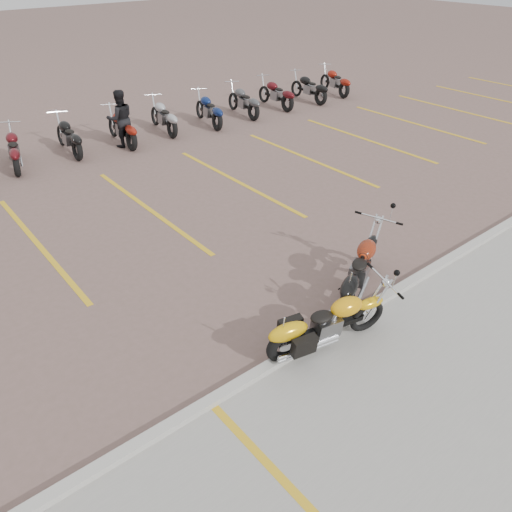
{
  "coord_description": "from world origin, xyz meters",
  "views": [
    {
      "loc": [
        -4.87,
        -6.18,
        5.58
      ],
      "look_at": [
        -0.06,
        -0.25,
        0.75
      ],
      "focal_mm": 35.0,
      "sensor_mm": 36.0,
      "label": 1
    }
  ],
  "objects": [
    {
      "name": "ground",
      "position": [
        0.0,
        0.0,
        0.0
      ],
      "size": [
        100.0,
        100.0,
        0.0
      ],
      "primitive_type": "plane",
      "color": "#705550",
      "rests_on": "ground"
    },
    {
      "name": "concrete_apron",
      "position": [
        0.0,
        -4.5,
        0.01
      ],
      "size": [
        60.0,
        5.0,
        0.01
      ],
      "primitive_type": "cube",
      "color": "#9E9B93",
      "rests_on": "ground"
    },
    {
      "name": "bg_bike_row",
      "position": [
        0.8,
        8.8,
        0.55
      ],
      "size": [
        22.4,
        2.08,
        1.1
      ],
      "color": "black",
      "rests_on": "ground"
    },
    {
      "name": "person_b",
      "position": [
        1.57,
        8.49,
        0.89
      ],
      "size": [
        0.98,
        0.83,
        1.77
      ],
      "primitive_type": "imported",
      "rotation": [
        0.0,
        0.0,
        2.94
      ],
      "color": "black",
      "rests_on": "ground"
    },
    {
      "name": "yellow_cruiser",
      "position": [
        -0.2,
        -2.12,
        0.45
      ],
      "size": [
        2.17,
        0.59,
        0.9
      ],
      "rotation": [
        0.14,
        0.0,
        -0.21
      ],
      "color": "black",
      "rests_on": "ground"
    },
    {
      "name": "curb",
      "position": [
        0.0,
        -2.0,
        0.06
      ],
      "size": [
        60.0,
        0.18,
        0.12
      ],
      "primitive_type": "cube",
      "color": "#ADAAA3",
      "rests_on": "ground"
    },
    {
      "name": "flame_cruiser",
      "position": [
        1.28,
        -1.5,
        0.47
      ],
      "size": [
        2.1,
        1.15,
        0.94
      ],
      "rotation": [
        0.08,
        0.0,
        0.47
      ],
      "color": "black",
      "rests_on": "ground"
    },
    {
      "name": "parking_stripes",
      "position": [
        0.0,
        4.0,
        0.0
      ],
      "size": [
        38.0,
        5.5,
        0.01
      ],
      "primitive_type": null,
      "color": "gold",
      "rests_on": "ground"
    }
  ]
}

